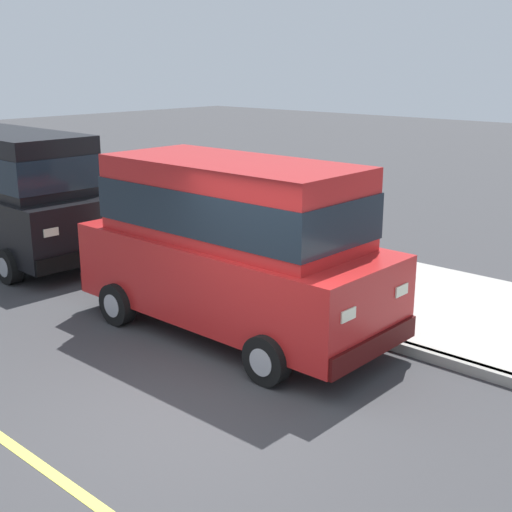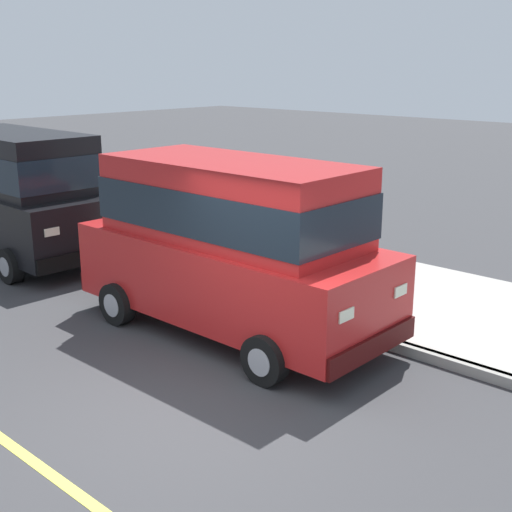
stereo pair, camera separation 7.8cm
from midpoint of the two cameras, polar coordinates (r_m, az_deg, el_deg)
The scene contains 7 objects.
ground_plane at distance 7.90m, azimuth -6.00°, elevation -13.10°, with size 80.00×80.00×0.00m, color #38383A.
curb at distance 10.05m, azimuth 7.85°, elevation -6.17°, with size 0.16×64.00×0.14m, color gray.
sidewalk at distance 11.49m, azimuth 13.02°, elevation -3.59°, with size 3.60×64.00×0.14m, color #A8A59E.
lane_centre_line at distance 7.11m, azimuth -16.15°, elevation -17.25°, with size 0.12×57.60×0.01m, color #E0D64C.
car_red_van at distance 9.69m, azimuth -1.82°, elevation 1.38°, with size 2.15×4.91×2.52m.
car_black_van at distance 14.41m, azimuth -19.36°, elevation 5.29°, with size 2.22×4.94×2.52m.
dog_grey at distance 12.57m, azimuth 2.64°, elevation 0.22°, with size 0.71×0.39×0.49m.
Camera 2 is at (-4.48, -5.28, 3.82)m, focal length 48.00 mm.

